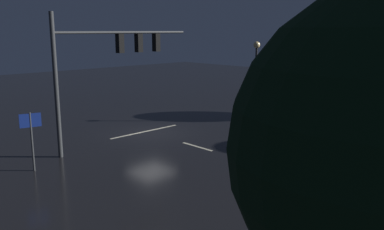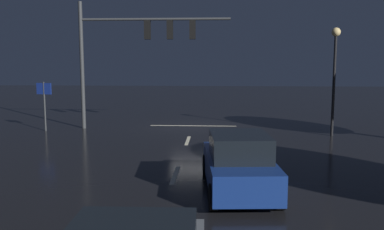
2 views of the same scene
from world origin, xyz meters
name	(u,v)px [view 1 (image 1 of 2)]	position (x,y,z in m)	size (l,w,h in m)	color
ground_plane	(151,133)	(0.00, 0.00, 0.00)	(80.00, 80.00, 0.00)	black
traffic_signal_assembly	(108,56)	(3.14, 0.62, 4.80)	(8.27, 0.47, 6.95)	#383A3D
lane_dash_far	(197,147)	(0.00, 4.00, 0.00)	(2.20, 0.16, 0.01)	beige
lane_dash_mid	(295,175)	(0.00, 10.00, 0.00)	(2.20, 0.16, 0.01)	beige
stop_bar	(145,131)	(0.00, -0.56, 0.00)	(5.00, 0.16, 0.01)	beige
car_approaching	(353,156)	(-1.99, 11.58, 0.80)	(2.20, 4.48, 1.70)	navy
street_lamp_left_kerb	(256,67)	(-7.17, 2.30, 3.73)	(0.44, 0.44, 5.37)	black
route_sign	(31,129)	(7.86, 1.69, 1.90)	(0.89, 0.28, 2.63)	#383A3D
tree_left_near	(330,55)	(-12.06, 4.93, 4.39)	(3.76, 3.76, 6.29)	#382314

